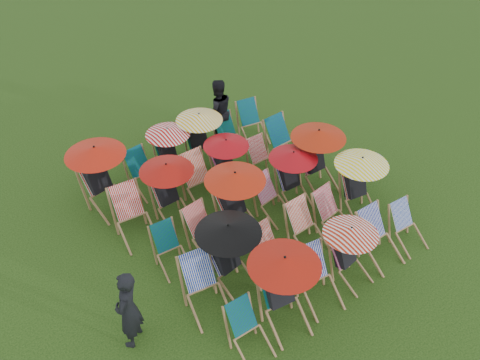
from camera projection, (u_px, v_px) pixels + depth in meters
ground at (252, 224)px, 10.98m from camera, size 100.00×100.00×0.00m
deckchair_0 at (250, 332)px, 8.46m from camera, size 0.61×0.81×0.85m
deckchair_1 at (284, 291)px, 8.69m from camera, size 1.20×1.28×1.42m
deckchair_2 at (319, 280)px, 9.20m from camera, size 0.80×1.00×0.98m
deckchair_3 at (350, 254)px, 9.50m from camera, size 0.99×1.05×1.17m
deckchair_4 at (380, 238)px, 9.98m from camera, size 0.69×0.94×0.98m
deckchair_5 at (409, 227)px, 10.31m from camera, size 0.63×0.82×0.84m
deckchair_6 at (205, 288)px, 9.04m from camera, size 0.81×1.02×1.00m
deckchair_7 at (231, 256)px, 9.30m from camera, size 1.16×1.24×1.38m
deckchair_8 at (272, 251)px, 9.81m from camera, size 0.60×0.82×0.86m
deckchair_9 at (307, 228)px, 10.23m from camera, size 0.61×0.86×0.92m
deckchair_10 at (334, 214)px, 10.54m from camera, size 0.66×0.88×0.90m
deckchair_11 at (360, 185)px, 10.88m from camera, size 1.10×1.17×1.30m
deckchair_12 at (171, 249)px, 9.86m from camera, size 0.63×0.81×0.82m
deckchair_13 at (205, 231)px, 10.18m from camera, size 0.65×0.86×0.89m
deckchair_14 at (238, 203)px, 10.37m from camera, size 1.19×1.28×1.41m
deckchair_15 at (272, 199)px, 10.93m from camera, size 0.67×0.87×0.88m
deckchair_16 at (293, 177)px, 11.16m from camera, size 1.02×1.07×1.21m
deckchair_17 at (318, 159)px, 11.49m from camera, size 1.18×1.23×1.40m
deckchair_18 at (133, 216)px, 10.41m from camera, size 0.80×1.02×1.03m
deckchair_19 at (169, 191)px, 10.73m from camera, size 1.09×1.13×1.29m
deckchair_20 at (202, 181)px, 11.25m from camera, size 0.71×0.97×1.03m
deckchair_21 at (228, 163)px, 11.56m from camera, size 0.99×1.06×1.17m
deckchair_22 at (263, 159)px, 11.99m from camera, size 0.59×0.80×0.84m
deckchair_23 at (285, 142)px, 12.35m from camera, size 0.69×0.95×1.02m
deckchair_24 at (101, 177)px, 10.93m from camera, size 1.23×1.33×1.46m
deckchair_25 at (144, 173)px, 11.56m from camera, size 0.65×0.87×0.90m
deckchair_26 at (170, 151)px, 11.89m from camera, size 0.99×1.04×1.17m
deckchair_27 at (201, 138)px, 12.21m from camera, size 1.06×1.12×1.26m
deckchair_28 at (230, 135)px, 12.71m from camera, size 0.65×0.85×0.87m
deckchair_29 at (253, 123)px, 13.09m from camera, size 0.77×0.95×0.92m
person_left at (128, 310)px, 8.36m from camera, size 0.68×0.65×1.56m
person_rear at (217, 111)px, 12.83m from camera, size 0.93×0.81×1.63m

